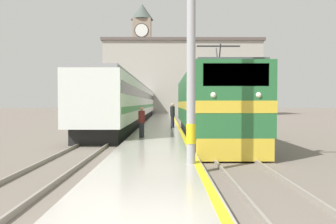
{
  "coord_description": "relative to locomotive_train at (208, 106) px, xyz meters",
  "views": [
    {
      "loc": [
        0.46,
        -4.7,
        2.17
      ],
      "look_at": [
        0.59,
        18.02,
        1.51
      ],
      "focal_mm": 35.0,
      "sensor_mm": 36.0,
      "label": 1
    }
  ],
  "objects": [
    {
      "name": "rail_track_near",
      "position": [
        0.0,
        10.38,
        -1.95
      ],
      "size": [
        2.84,
        140.0,
        0.16
      ],
      "color": "#70665B",
      "rests_on": "ground"
    },
    {
      "name": "ground_plane",
      "position": [
        -2.91,
        15.38,
        -1.98
      ],
      "size": [
        200.0,
        200.0,
        0.0
      ],
      "primitive_type": "plane",
      "color": "#70665B"
    },
    {
      "name": "person_on_platform",
      "position": [
        -3.74,
        -2.16,
        -0.8
      ],
      "size": [
        0.34,
        0.34,
        1.61
      ],
      "color": "#23232D",
      "rests_on": "platform"
    },
    {
      "name": "second_waiting_passenger",
      "position": [
        -2.0,
        4.31,
        -0.7
      ],
      "size": [
        0.34,
        0.34,
        1.79
      ],
      "color": "#23232D",
      "rests_on": "platform"
    },
    {
      "name": "rail_track_far",
      "position": [
        -6.06,
        10.38,
        -1.95
      ],
      "size": [
        2.84,
        140.0,
        0.16
      ],
      "color": "#70665B",
      "rests_on": "ground"
    },
    {
      "name": "passenger_train",
      "position": [
        -6.06,
        16.33,
        0.18
      ],
      "size": [
        2.92,
        40.74,
        4.01
      ],
      "color": "black",
      "rests_on": "ground"
    },
    {
      "name": "catenary_mast",
      "position": [
        -1.66,
        -9.52,
        2.36
      ],
      "size": [
        2.01,
        0.29,
        8.14
      ],
      "color": "#9E9EA3",
      "rests_on": "platform"
    },
    {
      "name": "clock_tower",
      "position": [
        -7.44,
        49.05,
        10.08
      ],
      "size": [
        4.58,
        4.58,
        22.63
      ],
      "color": "gray",
      "rests_on": "ground"
    },
    {
      "name": "station_building",
      "position": [
        0.39,
        40.07,
        4.6
      ],
      "size": [
        27.67,
        9.1,
        13.11
      ],
      "color": "#A8A399",
      "rests_on": "ground"
    },
    {
      "name": "locomotive_train",
      "position": [
        0.0,
        0.0,
        0.0
      ],
      "size": [
        2.92,
        15.88,
        4.85
      ],
      "color": "black",
      "rests_on": "ground"
    },
    {
      "name": "platform",
      "position": [
        -2.91,
        10.38,
        -1.81
      ],
      "size": [
        3.09,
        140.0,
        0.34
      ],
      "color": "#ADA89E",
      "rests_on": "ground"
    }
  ]
}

